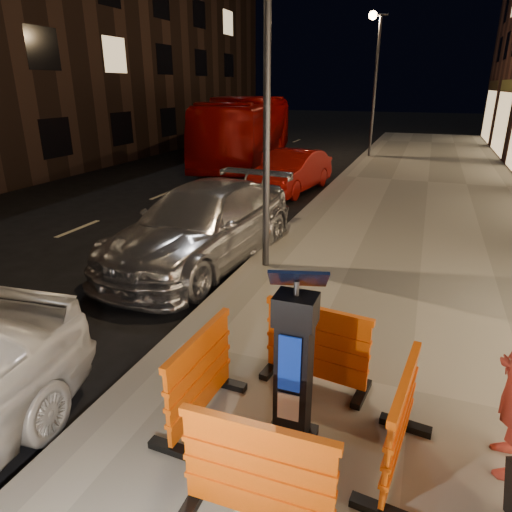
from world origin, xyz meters
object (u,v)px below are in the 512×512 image
(parking_kiosk, at_px, (294,363))
(car_red, at_px, (291,191))
(car_silver, at_px, (204,261))
(bus_doubledecker, at_px, (248,163))
(barrier_back, at_px, (317,346))
(barrier_bldgside, at_px, (400,423))
(barrier_kerbside, at_px, (200,377))
(barrier_front, at_px, (257,476))

(parking_kiosk, relative_size, car_red, 0.42)
(car_silver, relative_size, bus_doubledecker, 0.50)
(barrier_back, height_order, barrier_bldgside, same)
(bus_doubledecker, bearing_deg, barrier_bldgside, -74.19)
(barrier_kerbside, bearing_deg, car_silver, 28.87)
(barrier_kerbside, distance_m, car_silver, 4.84)
(barrier_front, relative_size, barrier_back, 1.00)
(car_red, bearing_deg, car_silver, -81.14)
(car_silver, distance_m, bus_doubledecker, 12.33)
(barrier_kerbside, xyz_separation_m, car_red, (-2.28, 11.09, -0.62))
(parking_kiosk, height_order, barrier_front, parking_kiosk)
(car_silver, bearing_deg, car_red, 96.84)
(barrier_front, relative_size, bus_doubledecker, 0.12)
(barrier_kerbside, bearing_deg, car_red, 14.15)
(barrier_back, xyz_separation_m, bus_doubledecker, (-6.73, 15.13, -0.62))
(barrier_front, height_order, barrier_bldgside, same)
(barrier_bldgside, relative_size, car_red, 0.30)
(car_red, bearing_deg, barrier_kerbside, -70.78)
(barrier_back, relative_size, barrier_kerbside, 1.00)
(barrier_front, distance_m, barrier_back, 1.90)
(barrier_bldgside, bearing_deg, barrier_kerbside, 96.52)
(parking_kiosk, relative_size, car_silver, 0.33)
(barrier_bldgside, bearing_deg, bus_doubledecker, 32.06)
(barrier_front, height_order, bus_doubledecker, bus_doubledecker)
(barrier_back, xyz_separation_m, barrier_kerbside, (-0.95, -0.95, 0.00))
(parking_kiosk, height_order, car_silver, parking_kiosk)
(barrier_bldgside, bearing_deg, barrier_back, 51.52)
(barrier_bldgside, xyz_separation_m, car_red, (-4.18, 11.09, -0.62))
(car_silver, bearing_deg, barrier_kerbside, -58.07)
(barrier_back, height_order, car_silver, barrier_back)
(barrier_back, height_order, barrier_kerbside, same)
(parking_kiosk, height_order, barrier_back, parking_kiosk)
(barrier_kerbside, relative_size, barrier_bldgside, 1.00)
(car_red, relative_size, bus_doubledecker, 0.39)
(parking_kiosk, height_order, bus_doubledecker, parking_kiosk)
(barrier_bldgside, height_order, car_silver, barrier_bldgside)
(bus_doubledecker, bearing_deg, car_silver, -82.50)
(parking_kiosk, relative_size, barrier_front, 1.40)
(barrier_kerbside, height_order, bus_doubledecker, bus_doubledecker)
(barrier_back, xyz_separation_m, barrier_bldgside, (0.95, -0.95, 0.00))
(barrier_bldgside, bearing_deg, car_silver, 49.66)
(barrier_back, height_order, car_red, barrier_back)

